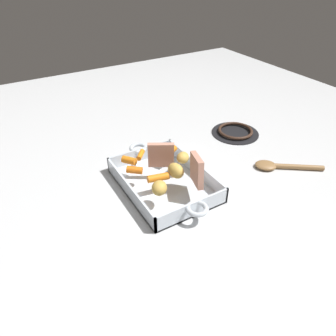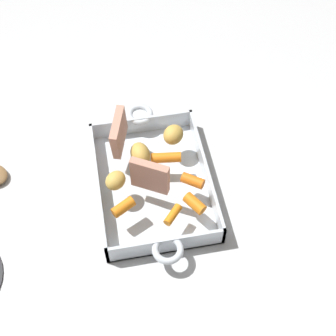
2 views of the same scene
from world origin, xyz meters
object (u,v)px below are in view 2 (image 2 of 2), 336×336
at_px(baby_carrot_long, 173,215).
at_px(potato_halved, 173,135).
at_px(roast_slice_outer, 119,133).
at_px(potato_near_roast, 140,154).
at_px(baby_carrot_southeast, 193,181).
at_px(baby_carrot_center_left, 123,207).
at_px(roasting_dish, 153,183).
at_px(potato_whole, 116,180).
at_px(baby_carrot_southwest, 166,158).
at_px(baby_carrot_northwest, 195,203).
at_px(roast_slice_thick, 150,176).

distance_m(baby_carrot_long, potato_halved, 0.19).
bearing_deg(roast_slice_outer, potato_near_roast, -143.44).
relative_size(baby_carrot_southeast, baby_carrot_center_left, 1.00).
bearing_deg(roast_slice_outer, baby_carrot_long, -158.42).
distance_m(roasting_dish, potato_whole, 0.09).
distance_m(baby_carrot_southwest, baby_carrot_long, 0.13).
relative_size(roasting_dish, baby_carrot_center_left, 8.87).
relative_size(roasting_dish, baby_carrot_northwest, 9.06).
xyz_separation_m(roast_slice_outer, baby_carrot_northwest, (-0.18, -0.12, -0.03)).
relative_size(baby_carrot_southeast, potato_whole, 1.03).
xyz_separation_m(roast_slice_thick, baby_carrot_northwest, (-0.06, -0.08, -0.03)).
bearing_deg(roasting_dish, baby_carrot_center_left, 137.59).
bearing_deg(roast_slice_thick, potato_near_roast, 7.32).
xyz_separation_m(baby_carrot_southwest, baby_carrot_northwest, (-0.12, -0.03, 0.00)).
distance_m(baby_carrot_long, potato_near_roast, 0.15).
distance_m(roast_slice_thick, potato_whole, 0.07).
relative_size(baby_carrot_northwest, potato_whole, 1.00).
distance_m(baby_carrot_southeast, baby_carrot_center_left, 0.15).
height_order(baby_carrot_southeast, baby_carrot_long, baby_carrot_southeast).
relative_size(roasting_dish, baby_carrot_southeast, 8.85).
bearing_deg(baby_carrot_long, roasting_dish, 11.19).
relative_size(baby_carrot_southwest, potato_halved, 1.30).
bearing_deg(potato_near_roast, potato_whole, 131.96).
height_order(baby_carrot_southwest, baby_carrot_southeast, same).
xyz_separation_m(baby_carrot_long, baby_carrot_center_left, (0.03, 0.09, 0.00)).
distance_m(baby_carrot_center_left, potato_whole, 0.06).
relative_size(baby_carrot_southwest, potato_near_roast, 1.13).
bearing_deg(potato_near_roast, potato_halved, -61.84).
bearing_deg(potato_whole, roast_slice_thick, -104.49).
bearing_deg(roast_slice_outer, roast_slice_thick, -158.99).
distance_m(roast_slice_outer, baby_carrot_center_left, 0.16).
distance_m(roast_slice_thick, baby_carrot_center_left, 0.08).
relative_size(roast_slice_thick, potato_whole, 1.74).
xyz_separation_m(baby_carrot_southwest, potato_halved, (0.05, -0.02, 0.01)).
height_order(roasting_dish, baby_carrot_long, baby_carrot_long).
xyz_separation_m(roast_slice_thick, potato_near_roast, (0.07, 0.01, -0.02)).
bearing_deg(potato_halved, roast_slice_outer, 85.84).
bearing_deg(baby_carrot_center_left, baby_carrot_long, -109.73).
distance_m(roasting_dish, potato_near_roast, 0.07).
relative_size(roast_slice_outer, baby_carrot_northwest, 1.84).
relative_size(baby_carrot_long, potato_halved, 0.93).
relative_size(roast_slice_outer, baby_carrot_southwest, 1.31).
xyz_separation_m(baby_carrot_southwest, baby_carrot_southeast, (-0.07, -0.04, 0.00)).
height_order(potato_halved, potato_whole, potato_halved).
distance_m(baby_carrot_southwest, baby_carrot_center_left, 0.14).
bearing_deg(baby_carrot_southwest, potato_near_roast, 79.27).
height_order(baby_carrot_southwest, baby_carrot_long, baby_carrot_southwest).
relative_size(baby_carrot_center_left, potato_near_roast, 0.83).
relative_size(roast_slice_outer, roast_slice_thick, 1.06).
xyz_separation_m(roast_slice_outer, potato_near_roast, (-0.05, -0.04, -0.02)).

